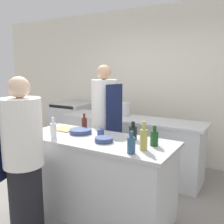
% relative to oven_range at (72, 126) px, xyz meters
% --- Properties ---
extents(ground_plane, '(16.00, 16.00, 0.00)m').
position_rel_oven_range_xyz_m(ground_plane, '(1.82, -1.75, -0.49)').
color(ground_plane, gray).
extents(wall_back, '(8.00, 0.06, 2.80)m').
position_rel_oven_range_xyz_m(wall_back, '(1.82, 0.38, 0.91)').
color(wall_back, silver).
rests_on(wall_back, ground_plane).
extents(prep_counter, '(1.80, 0.73, 0.92)m').
position_rel_oven_range_xyz_m(prep_counter, '(1.82, -1.75, -0.03)').
color(prep_counter, silver).
rests_on(prep_counter, ground_plane).
extents(pass_counter, '(2.35, 0.60, 0.92)m').
position_rel_oven_range_xyz_m(pass_counter, '(1.64, -0.50, -0.03)').
color(pass_counter, silver).
rests_on(pass_counter, ground_plane).
extents(oven_range, '(0.74, 0.67, 0.99)m').
position_rel_oven_range_xyz_m(oven_range, '(0.00, 0.00, 0.00)').
color(oven_range, silver).
rests_on(oven_range, ground_plane).
extents(chef_at_prep_near, '(0.45, 0.44, 1.63)m').
position_rel_oven_range_xyz_m(chef_at_prep_near, '(1.41, -2.43, 0.32)').
color(chef_at_prep_near, black).
rests_on(chef_at_prep_near, ground_plane).
extents(chef_at_stove, '(0.39, 0.37, 1.75)m').
position_rel_oven_range_xyz_m(chef_at_stove, '(1.54, -1.14, 0.39)').
color(chef_at_stove, black).
rests_on(chef_at_stove, ground_plane).
extents(bottle_olive_oil, '(0.09, 0.09, 0.20)m').
position_rel_oven_range_xyz_m(bottle_olive_oil, '(2.20, -1.58, 0.51)').
color(bottle_olive_oil, black).
rests_on(bottle_olive_oil, prep_counter).
extents(bottle_vinegar, '(0.08, 0.08, 0.21)m').
position_rel_oven_range_xyz_m(bottle_vinegar, '(2.39, -2.00, 0.51)').
color(bottle_vinegar, '#2D5175').
rests_on(bottle_vinegar, prep_counter).
extents(bottle_wine, '(0.08, 0.08, 0.21)m').
position_rel_oven_range_xyz_m(bottle_wine, '(2.49, -1.66, 0.51)').
color(bottle_wine, '#19471E').
rests_on(bottle_wine, prep_counter).
extents(bottle_cooking_oil, '(0.07, 0.07, 0.24)m').
position_rel_oven_range_xyz_m(bottle_cooking_oil, '(1.40, -1.99, 0.52)').
color(bottle_cooking_oil, silver).
rests_on(bottle_cooking_oil, prep_counter).
extents(bottle_sauce, '(0.07, 0.07, 0.21)m').
position_rel_oven_range_xyz_m(bottle_sauce, '(1.45, -1.48, 0.51)').
color(bottle_sauce, '#5B2319').
rests_on(bottle_sauce, prep_counter).
extents(bottle_water, '(0.07, 0.07, 0.28)m').
position_rel_oven_range_xyz_m(bottle_water, '(2.45, -1.85, 0.54)').
color(bottle_water, '#B2A84C').
rests_on(bottle_water, prep_counter).
extents(bowl_mixing_large, '(0.20, 0.20, 0.05)m').
position_rel_oven_range_xyz_m(bowl_mixing_large, '(1.97, -1.82, 0.45)').
color(bowl_mixing_large, navy).
rests_on(bowl_mixing_large, prep_counter).
extents(bowl_prep_small, '(0.27, 0.27, 0.05)m').
position_rel_oven_range_xyz_m(bowl_prep_small, '(1.53, -1.67, 0.46)').
color(bowl_prep_small, navy).
rests_on(bowl_prep_small, prep_counter).
extents(cup, '(0.08, 0.08, 0.08)m').
position_rel_oven_range_xyz_m(cup, '(1.80, -1.62, 0.47)').
color(cup, '#33477F').
rests_on(cup, prep_counter).
extents(cutting_board, '(0.29, 0.26, 0.01)m').
position_rel_oven_range_xyz_m(cutting_board, '(1.23, -1.61, 0.43)').
color(cutting_board, tan).
rests_on(cutting_board, prep_counter).
extents(stockpot, '(0.26, 0.26, 0.22)m').
position_rel_oven_range_xyz_m(stockpot, '(1.42, -0.38, 0.54)').
color(stockpot, silver).
rests_on(stockpot, pass_counter).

